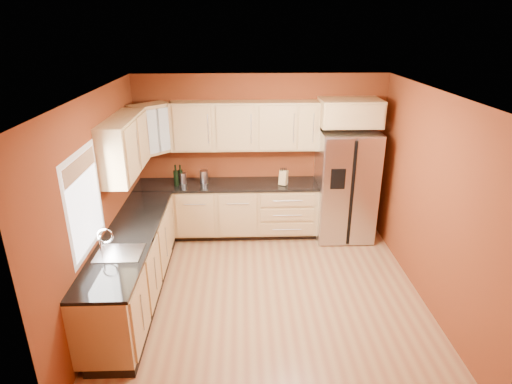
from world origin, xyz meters
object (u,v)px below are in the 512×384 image
at_px(refrigerator, 345,185).
at_px(wine_bottle_a, 176,175).
at_px(soap_dispenser, 286,178).
at_px(knife_block, 283,178).
at_px(canister_left, 204,177).

bearing_deg(refrigerator, wine_bottle_a, -179.78).
xyz_separation_m(wine_bottle_a, soap_dispenser, (1.74, 0.07, -0.08)).
bearing_deg(refrigerator, soap_dispenser, 176.66).
bearing_deg(knife_block, wine_bottle_a, -155.19).
relative_size(wine_bottle_a, knife_block, 1.48).
bearing_deg(wine_bottle_a, knife_block, 0.03).
distance_m(refrigerator, soap_dispenser, 0.96).
height_order(canister_left, knife_block, knife_block).
relative_size(canister_left, wine_bottle_a, 0.63).
xyz_separation_m(canister_left, wine_bottle_a, (-0.43, -0.10, 0.06)).
distance_m(wine_bottle_a, soap_dispenser, 1.75).
relative_size(refrigerator, soap_dispenser, 9.89).
height_order(canister_left, soap_dispenser, canister_left).
distance_m(canister_left, soap_dispenser, 1.31).
xyz_separation_m(canister_left, soap_dispenser, (1.31, -0.03, -0.02)).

